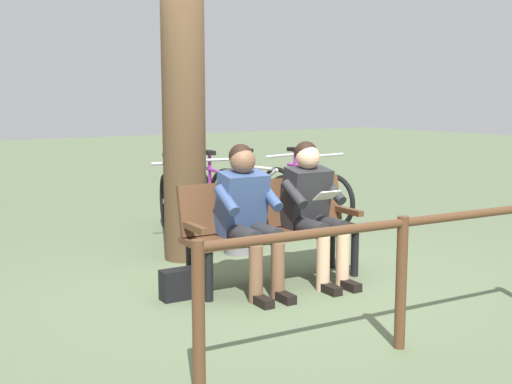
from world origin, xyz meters
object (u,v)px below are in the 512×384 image
object	(u,v)px
tree_trunk	(183,60)
bench	(271,223)
bicycle_red	(255,195)
handbag	(180,284)
person_companion	(248,211)
litter_bin	(242,212)
bicycle_orange	(170,206)
bicycle_silver	(305,194)
bicycle_green	(215,200)
person_reading	(313,205)

from	to	relation	value
tree_trunk	bench	bearing A→B (deg)	101.82
bicycle_red	handbag	bearing A→B (deg)	-56.28
person_companion	litter_bin	xyz separation A→B (m)	(-0.67, -1.14, -0.24)
person_companion	tree_trunk	world-z (taller)	tree_trunk
litter_bin	bicycle_orange	world-z (taller)	bicycle_orange
bicycle_red	bicycle_silver	bearing A→B (deg)	54.50
person_companion	bicycle_red	xyz separation A→B (m)	(-1.64, -2.34, -0.30)
person_companion	bicycle_orange	world-z (taller)	person_companion
tree_trunk	bicycle_red	bearing A→B (deg)	-145.05
tree_trunk	litter_bin	distance (m)	1.61
bench	litter_bin	size ratio (longest dim) A/B	1.91
person_companion	handbag	size ratio (longest dim) A/B	4.00
handbag	bicycle_green	size ratio (longest dim) A/B	0.18
bench	bicycle_silver	distance (m)	2.71
bicycle_silver	person_reading	bearing A→B (deg)	-42.14
bench	handbag	distance (m)	0.98
handbag	tree_trunk	size ratio (longest dim) A/B	0.08
handbag	person_reading	bearing A→B (deg)	172.55
bicycle_silver	bicycle_green	world-z (taller)	same
bench	bicycle_silver	size ratio (longest dim) A/B	0.97
handbag	bench	bearing A→B (deg)	-178.33
handbag	bicycle_orange	size ratio (longest dim) A/B	0.19
person_reading	bicycle_silver	xyz separation A→B (m)	(-1.57, -2.12, -0.31)
bicycle_silver	handbag	bearing A→B (deg)	-60.32
bench	bicycle_red	size ratio (longest dim) A/B	0.98
handbag	bicycle_silver	bearing A→B (deg)	-144.78
bicycle_orange	handbag	bearing A→B (deg)	-5.64
bicycle_green	bicycle_orange	world-z (taller)	same
bench	bicycle_silver	world-z (taller)	bicycle_silver
bicycle_red	tree_trunk	bearing A→B (deg)	-66.56
tree_trunk	bicycle_silver	world-z (taller)	tree_trunk
handbag	bicycle_red	size ratio (longest dim) A/B	0.18
person_reading	litter_bin	bearing A→B (deg)	-88.14
person_companion	bicycle_silver	world-z (taller)	person_companion
handbag	bicycle_green	distance (m)	2.72
bicycle_silver	bicycle_red	distance (m)	0.63
tree_trunk	bicycle_orange	distance (m)	1.86
bicycle_red	bicycle_orange	size ratio (longest dim) A/B	1.03
person_companion	litter_bin	distance (m)	1.35
litter_bin	bicycle_red	distance (m)	1.54
bench	person_companion	size ratio (longest dim) A/B	1.35
bench	bicycle_silver	bearing A→B (deg)	-130.73
person_companion	bicycle_green	world-z (taller)	person_companion
bench	tree_trunk	bearing A→B (deg)	-74.68
person_reading	bicycle_silver	world-z (taller)	person_reading
litter_bin	bicycle_red	bearing A→B (deg)	-128.81
bench	bicycle_silver	xyz separation A→B (m)	(-1.89, -1.94, -0.15)
bench	litter_bin	distance (m)	1.06
bicycle_red	person_companion	bearing A→B (deg)	-46.48
bicycle_orange	person_companion	bearing A→B (deg)	8.77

